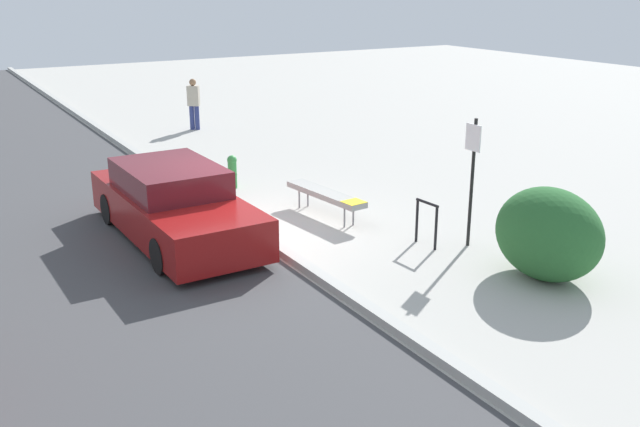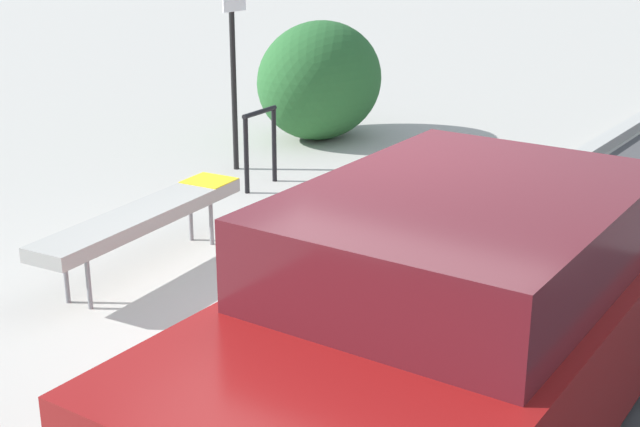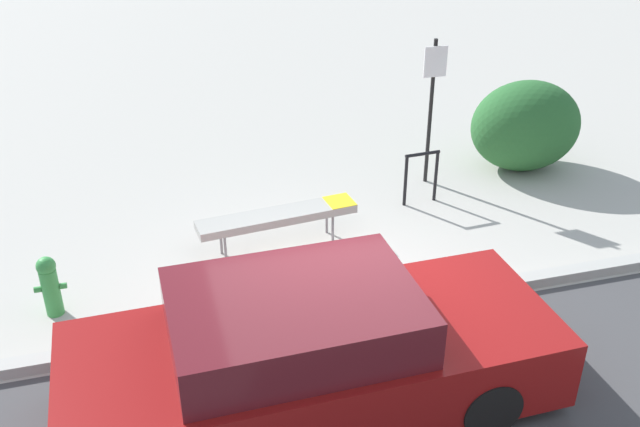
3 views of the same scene
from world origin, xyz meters
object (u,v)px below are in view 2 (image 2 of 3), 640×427
bench (143,216)px  parked_car_near (472,305)px  sign_post (233,45)px  bike_rack (260,140)px

bench → parked_car_near: parked_car_near is taller
sign_post → parked_car_near: 5.38m
bench → parked_car_near: bearing=-102.8°
parked_car_near → bench: bearing=82.1°
bench → sign_post: (2.71, 1.34, 0.92)m
bench → bike_rack: 2.43m
bench → sign_post: sign_post is taller
bike_rack → sign_post: 1.16m
sign_post → bench: bearing=-153.8°
sign_post → parked_car_near: size_ratio=0.49×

